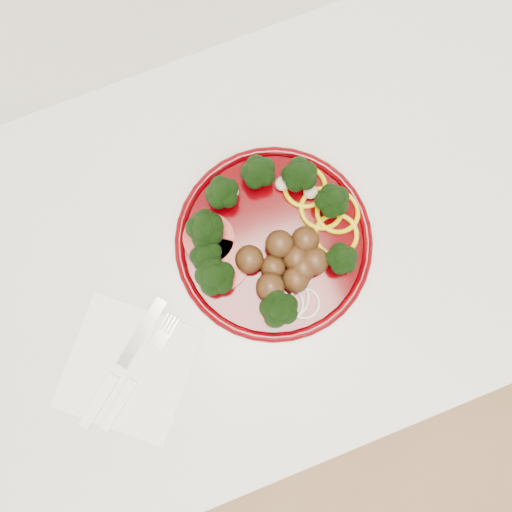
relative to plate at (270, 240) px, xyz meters
name	(u,v)px	position (x,y,z in m)	size (l,w,h in m)	color
counter	(185,305)	(-0.19, 0.00, -0.47)	(2.40, 0.60, 0.90)	beige
plate	(270,240)	(0.00, 0.00, 0.00)	(0.27, 0.27, 0.06)	#460003
napkin	(129,368)	(-0.24, -0.09, -0.02)	(0.16, 0.16, 0.00)	white
knife	(113,379)	(-0.26, -0.10, -0.01)	(0.16, 0.13, 0.01)	silver
fork	(128,391)	(-0.25, -0.12, -0.01)	(0.14, 0.12, 0.01)	white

